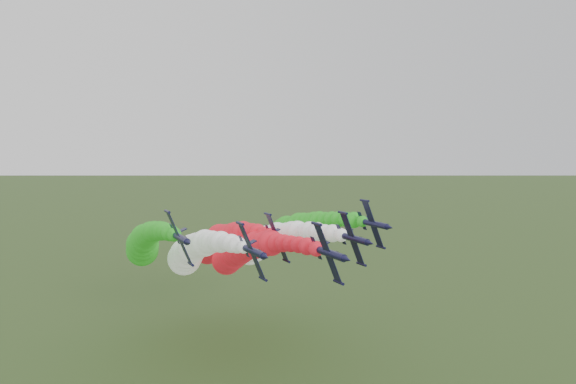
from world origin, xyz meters
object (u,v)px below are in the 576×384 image
at_px(jet_inner_right, 265,243).
at_px(jet_trail, 216,242).
at_px(jet_outer_left, 145,243).
at_px(jet_inner_left, 192,252).
at_px(jet_lead, 240,253).
at_px(jet_outer_right, 285,232).

height_order(jet_inner_right, jet_trail, jet_inner_right).
xyz_separation_m(jet_inner_right, jet_outer_left, (-28.81, 12.86, 0.14)).
bearing_deg(jet_inner_left, jet_outer_left, 131.40).
relative_size(jet_lead, jet_outer_right, 0.99).
height_order(jet_inner_left, jet_outer_right, jet_outer_right).
relative_size(jet_lead, jet_outer_left, 0.99).
distance_m(jet_lead, jet_inner_left, 14.36).
distance_m(jet_inner_left, jet_outer_right, 30.45).
height_order(jet_outer_right, jet_trail, jet_outer_right).
xyz_separation_m(jet_outer_right, jet_trail, (-18.00, 8.19, -2.90)).
bearing_deg(jet_outer_left, jet_inner_left, -48.60).
xyz_separation_m(jet_outer_left, jet_outer_right, (39.07, -3.76, 0.64)).
bearing_deg(jet_outer_left, jet_trail, 11.87).
relative_size(jet_outer_right, jet_trail, 1.00).
bearing_deg(jet_outer_right, jet_lead, -138.57).
xyz_separation_m(jet_inner_left, jet_outer_left, (-9.51, 10.78, 1.39)).
bearing_deg(jet_inner_right, jet_trail, 114.12).
bearing_deg(jet_inner_left, jet_outer_right, 13.37).
distance_m(jet_inner_left, jet_inner_right, 19.46).
bearing_deg(jet_outer_right, jet_outer_left, 174.51).
bearing_deg(jet_inner_right, jet_lead, -138.72).
height_order(jet_inner_right, jet_outer_right, jet_outer_right).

